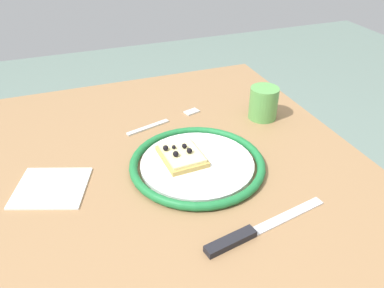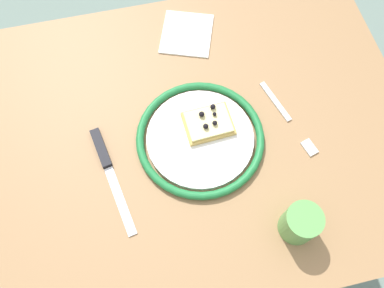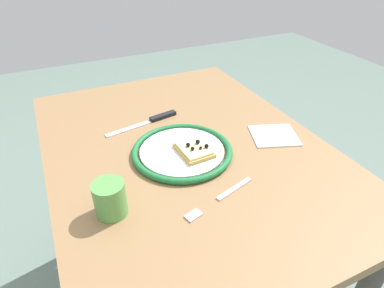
% 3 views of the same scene
% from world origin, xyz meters
% --- Properties ---
extents(ground_plane, '(6.00, 6.00, 0.00)m').
position_xyz_m(ground_plane, '(0.00, 0.00, 0.00)').
color(ground_plane, slate).
extents(dining_table, '(1.01, 0.74, 0.75)m').
position_xyz_m(dining_table, '(0.00, 0.00, 0.64)').
color(dining_table, '#936D47').
rests_on(dining_table, ground_plane).
extents(plate, '(0.27, 0.27, 0.02)m').
position_xyz_m(plate, '(-0.03, 0.02, 0.76)').
color(plate, white).
rests_on(plate, dining_table).
extents(pizza_slice_near, '(0.11, 0.08, 0.03)m').
position_xyz_m(pizza_slice_near, '(-0.06, -0.00, 0.77)').
color(pizza_slice_near, tan).
rests_on(pizza_slice_near, plate).
extents(knife, '(0.06, 0.24, 0.01)m').
position_xyz_m(knife, '(0.17, 0.03, 0.76)').
color(knife, silver).
rests_on(knife, dining_table).
extents(fork, '(0.07, 0.20, 0.00)m').
position_xyz_m(fork, '(-0.23, 0.02, 0.76)').
color(fork, silver).
rests_on(fork, dining_table).
extents(cup, '(0.07, 0.07, 0.08)m').
position_xyz_m(cup, '(-0.17, 0.25, 0.79)').
color(cup, '#599E4C').
rests_on(cup, dining_table).
extents(napkin, '(0.16, 0.16, 0.00)m').
position_xyz_m(napkin, '(-0.07, -0.26, 0.76)').
color(napkin, white).
rests_on(napkin, dining_table).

